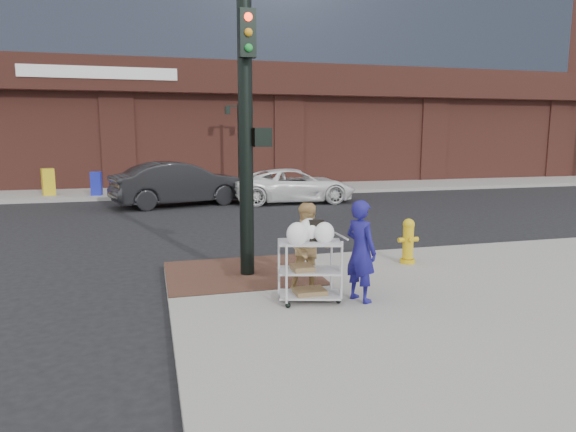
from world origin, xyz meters
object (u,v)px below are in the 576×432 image
object	(u,v)px
utility_cart	(310,265)
fire_hydrant	(408,240)
sedan_dark	(180,184)
traffic_signal_pole	(247,130)
pedestrian_tan	(309,249)
woman_blue	(361,251)
minivan_white	(294,186)
lamp_post	(239,137)

from	to	relation	value
utility_cart	fire_hydrant	bearing A→B (deg)	34.21
sedan_dark	traffic_signal_pole	bearing A→B (deg)	167.62
pedestrian_tan	woman_blue	bearing A→B (deg)	-29.12
sedan_dark	minivan_white	size ratio (longest dim) A/B	1.05
sedan_dark	utility_cart	world-z (taller)	sedan_dark
lamp_post	fire_hydrant	distance (m)	15.38
traffic_signal_pole	minivan_white	xyz separation A→B (m)	(3.93, 10.75, -2.15)
minivan_white	lamp_post	bearing A→B (deg)	20.87
fire_hydrant	woman_blue	bearing A→B (deg)	-133.80
utility_cart	woman_blue	bearing A→B (deg)	-10.88
utility_cart	fire_hydrant	size ratio (longest dim) A/B	1.42
minivan_white	utility_cart	distance (m)	12.99
utility_cart	fire_hydrant	world-z (taller)	utility_cart
pedestrian_tan	fire_hydrant	bearing A→B (deg)	39.97
woman_blue	utility_cart	bearing A→B (deg)	55.82
woman_blue	traffic_signal_pole	bearing A→B (deg)	12.34
pedestrian_tan	sedan_dark	world-z (taller)	sedan_dark
lamp_post	traffic_signal_pole	distance (m)	15.43
sedan_dark	utility_cart	bearing A→B (deg)	169.96
pedestrian_tan	minivan_white	xyz separation A→B (m)	(3.18, 12.15, -0.22)
traffic_signal_pole	woman_blue	bearing A→B (deg)	-54.37
traffic_signal_pole	minivan_white	world-z (taller)	traffic_signal_pole
woman_blue	sedan_dark	distance (m)	13.13
minivan_white	woman_blue	bearing A→B (deg)	171.72
traffic_signal_pole	woman_blue	world-z (taller)	traffic_signal_pole
traffic_signal_pole	woman_blue	distance (m)	3.06
lamp_post	minivan_white	bearing A→B (deg)	-72.04
pedestrian_tan	traffic_signal_pole	bearing A→B (deg)	129.08
pedestrian_tan	minivan_white	size ratio (longest dim) A/B	0.31
pedestrian_tan	utility_cart	xyz separation A→B (m)	(-0.12, -0.41, -0.16)
sedan_dark	minivan_white	xyz separation A→B (m)	(4.52, -0.26, -0.16)
traffic_signal_pole	sedan_dark	distance (m)	11.20
lamp_post	woman_blue	xyz separation A→B (m)	(-1.07, -17.19, -1.66)
woman_blue	fire_hydrant	distance (m)	2.74
lamp_post	traffic_signal_pole	xyz separation A→B (m)	(-2.48, -15.23, 0.21)
pedestrian_tan	sedan_dark	xyz separation A→B (m)	(-1.34, 12.41, -0.06)
lamp_post	pedestrian_tan	world-z (taller)	lamp_post
pedestrian_tan	utility_cart	size ratio (longest dim) A/B	1.16
traffic_signal_pole	pedestrian_tan	xyz separation A→B (m)	(0.74, -1.40, -1.93)
traffic_signal_pole	utility_cart	world-z (taller)	traffic_signal_pole
woman_blue	minivan_white	distance (m)	12.97
lamp_post	woman_blue	bearing A→B (deg)	-93.55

